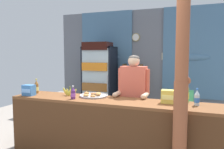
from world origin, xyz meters
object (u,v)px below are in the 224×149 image
object	(u,v)px
stall_counter	(109,125)
bottle_shelf_rack	(133,88)
soda_bottle_water	(197,98)
snack_box_instant_noodle	(170,97)
soda_bottle_grape_soda	(73,93)
plastic_lawn_chair	(181,107)
pastry_tray	(94,95)
timber_post	(181,86)
drink_fridge	(99,75)
banana_bunch	(70,92)
soda_bottle_iced_tea	(37,87)
soda_bottle_lime_soda	(185,93)
snack_box_biscuit	(29,90)
shopkeeper	(133,91)

from	to	relation	value
stall_counter	bottle_shelf_rack	xyz separation A→B (m)	(-0.35, 2.59, 0.13)
soda_bottle_water	snack_box_instant_noodle	size ratio (longest dim) A/B	0.95
soda_bottle_grape_soda	plastic_lawn_chair	bearing A→B (deg)	51.03
soda_bottle_water	pastry_tray	bearing A→B (deg)	177.33
timber_post	drink_fridge	size ratio (longest dim) A/B	1.35
timber_post	banana_bunch	distance (m)	1.82
timber_post	stall_counter	bearing A→B (deg)	164.66
soda_bottle_grape_soda	snack_box_instant_noodle	distance (m)	1.42
timber_post	soda_bottle_iced_tea	xyz separation A→B (m)	(-2.41, 0.46, -0.20)
soda_bottle_lime_soda	snack_box_instant_noodle	distance (m)	0.23
plastic_lawn_chair	snack_box_biscuit	size ratio (longest dim) A/B	4.62
snack_box_biscuit	snack_box_instant_noodle	bearing A→B (deg)	5.71
soda_bottle_grape_soda	banana_bunch	xyz separation A→B (m)	(-0.18, 0.21, -0.03)
soda_bottle_grape_soda	pastry_tray	size ratio (longest dim) A/B	0.45
soda_bottle_water	drink_fridge	bearing A→B (deg)	138.01
soda_bottle_iced_tea	pastry_tray	xyz separation A→B (m)	(1.05, 0.07, -0.09)
soda_bottle_water	soda_bottle_iced_tea	xyz separation A→B (m)	(-2.59, 0.00, 0.01)
pastry_tray	snack_box_biscuit	bearing A→B (deg)	-164.45
plastic_lawn_chair	banana_bunch	distance (m)	2.33
soda_bottle_iced_tea	snack_box_instant_noodle	size ratio (longest dim) A/B	1.06
timber_post	soda_bottle_grape_soda	xyz separation A→B (m)	(-1.56, 0.25, -0.22)
bottle_shelf_rack	soda_bottle_water	world-z (taller)	bottle_shelf_rack
soda_bottle_water	timber_post	bearing A→B (deg)	-111.38
shopkeeper	soda_bottle_water	xyz separation A→B (m)	(0.97, -0.39, 0.02)
soda_bottle_water	pastry_tray	xyz separation A→B (m)	(-1.54, 0.07, -0.08)
bottle_shelf_rack	soda_bottle_iced_tea	world-z (taller)	bottle_shelf_rack
stall_counter	soda_bottle_iced_tea	bearing A→B (deg)	172.58
snack_box_instant_noodle	soda_bottle_iced_tea	bearing A→B (deg)	-179.82
timber_post	soda_bottle_water	bearing A→B (deg)	68.62
banana_bunch	snack_box_biscuit	bearing A→B (deg)	-161.24
timber_post	bottle_shelf_rack	world-z (taller)	timber_post
timber_post	soda_bottle_lime_soda	world-z (taller)	timber_post
soda_bottle_iced_tea	plastic_lawn_chair	bearing A→B (deg)	34.62
bottle_shelf_rack	plastic_lawn_chair	xyz separation A→B (m)	(1.24, -0.81, -0.20)
snack_box_instant_noodle	pastry_tray	xyz separation A→B (m)	(-1.19, 0.06, -0.07)
plastic_lawn_chair	soda_bottle_grape_soda	xyz separation A→B (m)	(-1.46, -1.80, 0.49)
banana_bunch	shopkeeper	bearing A→B (deg)	22.15
drink_fridge	stall_counter	bearing A→B (deg)	-63.01
plastic_lawn_chair	soda_bottle_water	bearing A→B (deg)	-79.89
timber_post	bottle_shelf_rack	size ratio (longest dim) A/B	1.91
banana_bunch	soda_bottle_water	bearing A→B (deg)	-0.07
bottle_shelf_rack	pastry_tray	distance (m)	2.35
soda_bottle_lime_soda	soda_bottle_water	bearing A→B (deg)	-41.87
drink_fridge	soda_bottle_lime_soda	size ratio (longest dim) A/B	5.83
stall_counter	timber_post	bearing A→B (deg)	-15.34
stall_counter	pastry_tray	world-z (taller)	pastry_tray
shopkeeper	snack_box_biscuit	world-z (taller)	shopkeeper
soda_bottle_iced_tea	banana_bunch	distance (m)	0.66
shopkeeper	soda_bottle_water	world-z (taller)	shopkeeper
soda_bottle_grape_soda	snack_box_instant_noodle	xyz separation A→B (m)	(1.40, 0.22, 0.00)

